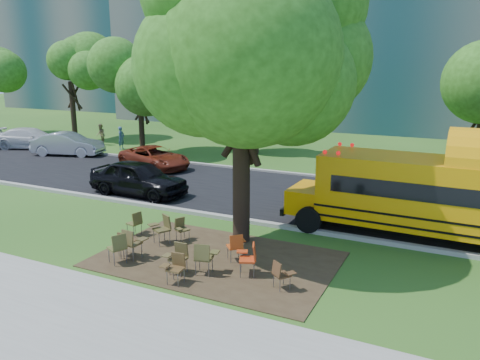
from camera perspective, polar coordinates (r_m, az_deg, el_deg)
The scene contains 31 objects.
ground at distance 15.11m, azimuth -5.39°, elevation -8.30°, with size 160.00×160.00×0.00m, color #224B17.
sidewalk at distance 11.56m, azimuth -18.85°, elevation -16.23°, with size 60.00×4.00×0.04m, color gray.
dirt_patch at distance 14.24m, azimuth -2.95°, elevation -9.61°, with size 7.00×4.50×0.03m, color #382819.
asphalt_road at distance 21.07m, azimuth 4.50°, elevation -1.80°, with size 80.00×8.00×0.04m, color black.
kerb_near at distance 17.55m, azimuth -0.31°, elevation -4.81°, with size 80.00×0.25×0.14m, color gray.
kerb_far at distance 24.81m, azimuth 7.98°, elevation 0.61°, with size 80.00×0.25×0.14m, color gray.
building_main at distance 50.60m, azimuth 8.59°, elevation 19.68°, with size 38.00×16.00×22.00m, color #5F605B.
building_left at distance 69.08m, azimuth -15.91°, elevation 16.87°, with size 26.00×14.00×20.00m, color #5F605B.
bg_tree_0 at distance 31.57m, azimuth -12.17°, elevation 11.49°, with size 5.20×5.20×7.18m.
bg_tree_1 at distance 38.38m, azimuth -20.05°, elevation 12.56°, with size 6.00×6.00×8.40m.
bg_tree_2 at distance 30.57m, azimuth 2.07°, elevation 11.04°, with size 4.80×4.80×6.62m.
main_tree at distance 14.59m, azimuth 0.17°, elevation 15.38°, with size 7.20×7.20×9.69m.
school_bus at distance 16.45m, azimuth 26.87°, elevation -2.11°, with size 11.27×2.80×2.74m.
chair_0 at distance 14.63m, azimuth -13.80°, elevation -7.33°, with size 0.51×0.47×0.80m.
chair_1 at distance 14.36m, azimuth -13.09°, elevation -7.27°, with size 0.65×0.56×0.96m.
chair_2 at distance 14.16m, azimuth -14.59°, elevation -7.69°, with size 0.61×0.78×0.95m.
chair_3 at distance 13.24m, azimuth -7.55°, elevation -9.07°, with size 0.58×0.54×0.89m.
chair_4 at distance 13.03m, azimuth -4.37°, elevation -9.17°, with size 0.65×0.68×0.96m.
chair_5 at distance 12.69m, azimuth -7.88°, elevation -10.26°, with size 0.55×0.52×0.84m.
chair_6 at distance 12.98m, azimuth 1.15°, elevation -9.26°, with size 0.74×0.64×0.94m.
chair_7 at distance 12.28m, azimuth 5.01°, elevation -11.18°, with size 0.68×0.53×0.79m.
chair_8 at distance 16.32m, azimuth -12.61°, elevation -4.89°, with size 0.50×0.64×0.86m.
chair_9 at distance 15.42m, azimuth -9.42°, elevation -5.58°, with size 0.81×0.63×0.97m.
chair_10 at distance 15.60m, azimuth -7.20°, elevation -5.71°, with size 0.51×0.65×0.79m.
chair_11 at distance 13.90m, azimuth -0.48°, elevation -7.85°, with size 0.59×0.75×0.87m.
black_car at distance 21.36m, azimuth -12.28°, elevation 0.25°, with size 1.85×4.60×1.57m, color black.
bg_car_silver at distance 32.14m, azimuth -20.26°, elevation 4.12°, with size 1.58×4.53×1.49m, color #ABABB0.
bg_car_white at distance 35.84m, azimuth -24.14°, elevation 4.65°, with size 2.03×4.99×1.45m, color silver.
bg_car_red at distance 26.75m, azimuth -10.38°, elevation 2.71°, with size 2.10×4.55×1.26m, color #621F10.
pedestrian_a at distance 33.53m, azimuth -14.27°, elevation 4.99°, with size 0.57×0.38×1.58m, color #364D7A.
pedestrian_b at distance 35.71m, azimuth -16.62°, elevation 5.33°, with size 0.75×0.59×1.55m, color #7A6849.
Camera 1 is at (7.35, -11.92, 5.66)m, focal length 35.00 mm.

